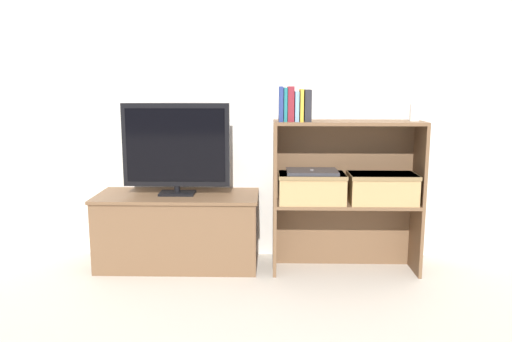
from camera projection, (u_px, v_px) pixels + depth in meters
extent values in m
plane|color=#BCB2A3|center=(255.00, 277.00, 3.01)|extent=(16.00, 16.00, 0.00)
cube|color=silver|center=(257.00, 77.00, 3.24)|extent=(10.00, 0.05, 2.40)
cube|color=brown|center=(178.00, 231.00, 3.19)|extent=(1.00, 0.41, 0.45)
cube|color=brown|center=(177.00, 196.00, 3.15)|extent=(1.02, 0.43, 0.02)
cube|color=black|center=(177.00, 193.00, 3.14)|extent=(0.22, 0.14, 0.02)
cylinder|color=black|center=(177.00, 189.00, 3.14)|extent=(0.04, 0.04, 0.04)
cube|color=black|center=(176.00, 145.00, 3.09)|extent=(0.67, 0.04, 0.52)
cube|color=black|center=(175.00, 145.00, 3.07)|extent=(0.61, 0.00, 0.45)
cube|color=brown|center=(275.00, 236.00, 3.10)|extent=(0.02, 0.26, 0.44)
cube|color=brown|center=(416.00, 237.00, 3.08)|extent=(0.02, 0.26, 0.44)
cube|color=brown|center=(342.00, 231.00, 3.21)|extent=(0.85, 0.02, 0.44)
cube|color=brown|center=(346.00, 204.00, 3.05)|extent=(0.85, 0.26, 0.02)
cube|color=brown|center=(275.00, 162.00, 3.02)|extent=(0.02, 0.26, 0.50)
cube|color=brown|center=(420.00, 162.00, 3.00)|extent=(0.02, 0.26, 0.50)
cube|color=brown|center=(344.00, 159.00, 3.13)|extent=(0.85, 0.02, 0.50)
cube|color=brown|center=(349.00, 123.00, 2.97)|extent=(0.85, 0.26, 0.02)
cube|color=navy|center=(281.00, 104.00, 2.93)|extent=(0.02, 0.15, 0.20)
cube|color=#1E7075|center=(285.00, 104.00, 2.93)|extent=(0.02, 0.13, 0.20)
cube|color=maroon|center=(291.00, 104.00, 2.93)|extent=(0.04, 0.13, 0.20)
cube|color=#709ECC|center=(297.00, 106.00, 2.93)|extent=(0.02, 0.13, 0.17)
cube|color=gold|center=(301.00, 105.00, 2.93)|extent=(0.02, 0.16, 0.19)
cube|color=#232328|center=(307.00, 105.00, 2.93)|extent=(0.04, 0.15, 0.19)
cube|color=white|center=(414.00, 113.00, 2.95)|extent=(0.05, 0.04, 0.10)
cylinder|color=silver|center=(415.00, 102.00, 2.94)|extent=(0.01, 0.01, 0.03)
cube|color=tan|center=(312.00, 188.00, 3.03)|extent=(0.40, 0.22, 0.18)
cube|color=olive|center=(312.00, 175.00, 3.01)|extent=(0.40, 0.23, 0.02)
cube|color=tan|center=(382.00, 188.00, 3.02)|extent=(0.40, 0.22, 0.18)
cube|color=olive|center=(383.00, 176.00, 3.00)|extent=(0.40, 0.23, 0.02)
cube|color=#2D2D33|center=(312.00, 172.00, 3.01)|extent=(0.31, 0.21, 0.02)
cylinder|color=#99999E|center=(312.00, 170.00, 3.01)|extent=(0.02, 0.02, 0.00)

